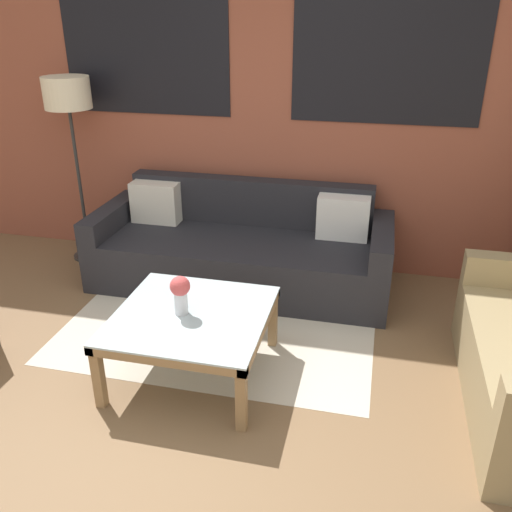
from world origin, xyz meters
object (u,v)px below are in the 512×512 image
object	(u,v)px
couch_dark	(242,250)
floor_lamp	(68,103)
flower_vase	(180,292)
coffee_table	(192,323)

from	to	relation	value
couch_dark	floor_lamp	distance (m)	1.83
floor_lamp	flower_vase	xyz separation A→B (m)	(1.44, -1.43, -0.79)
couch_dark	flower_vase	size ratio (longest dim) A/B	9.71
coffee_table	floor_lamp	xyz separation A→B (m)	(-1.49, 1.42, 1.00)
couch_dark	coffee_table	world-z (taller)	couch_dark
floor_lamp	coffee_table	bearing A→B (deg)	-43.50
couch_dark	flower_vase	bearing A→B (deg)	-91.50
couch_dark	coffee_table	bearing A→B (deg)	-89.02
floor_lamp	flower_vase	world-z (taller)	floor_lamp
couch_dark	floor_lamp	xyz separation A→B (m)	(-1.47, 0.16, 1.08)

